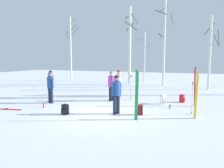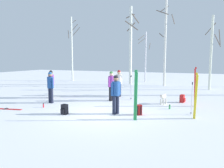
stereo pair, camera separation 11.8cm
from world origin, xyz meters
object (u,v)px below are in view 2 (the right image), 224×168
at_px(birch_tree_2, 145,56).
at_px(birch_tree_3, 165,42).
at_px(person_0, 51,82).
at_px(ski_pair_planted_0, 136,95).
at_px(dog, 163,97).
at_px(backpack_1, 65,109).
at_px(ski_poles_0, 192,97).
at_px(birch_tree_0, 72,48).
at_px(person_3, 116,92).
at_px(ski_pair_lying_0, 5,109).
at_px(birch_tree_4, 211,52).
at_px(water_bottle_1, 170,107).
at_px(person_4, 50,85).
at_px(water_bottle_0, 43,106).
at_px(backpack_2, 182,99).
at_px(person_1, 119,81).
at_px(birch_tree_1, 131,44).
at_px(ski_pair_planted_1, 196,96).
at_px(ski_poles_1, 131,87).
at_px(ski_pair_planted_2, 195,87).
at_px(person_2, 111,84).
at_px(backpack_0, 139,110).

xyz_separation_m(birch_tree_2, birch_tree_3, (2.40, -2.65, 1.20)).
xyz_separation_m(person_0, ski_pair_planted_0, (6.18, -2.66, 0.01)).
distance_m(dog, backpack_1, 5.24).
distance_m(ski_poles_0, birch_tree_0, 17.05).
xyz_separation_m(person_3, ski_pair_lying_0, (-5.25, -1.22, -0.97)).
xyz_separation_m(ski_pair_lying_0, birch_tree_4, (9.38, 10.97, 2.96)).
distance_m(water_bottle_1, birch_tree_4, 8.64).
bearing_deg(ski_pair_planted_0, ski_poles_0, 41.27).
xyz_separation_m(person_4, ski_pair_lying_0, (-1.09, -2.04, -0.97)).
xyz_separation_m(water_bottle_0, birch_tree_3, (4.21, 11.11, 3.86)).
bearing_deg(birch_tree_0, water_bottle_0, -62.97).
height_order(backpack_2, birch_tree_3, birch_tree_3).
bearing_deg(person_1, birch_tree_1, 101.43).
distance_m(dog, birch_tree_3, 8.88).
xyz_separation_m(person_4, birch_tree_3, (4.58, 10.07, 2.97)).
bearing_deg(ski_pair_lying_0, ski_pair_planted_1, 11.53).
height_order(ski_pair_planted_1, birch_tree_0, birch_tree_0).
bearing_deg(person_1, ski_poles_1, -33.13).
bearing_deg(ski_poles_1, person_1, 146.87).
relative_size(ski_pair_planted_0, backpack_2, 4.52).
bearing_deg(person_4, dog, 19.37).
height_order(person_0, person_1, same).
distance_m(backpack_2, birch_tree_4, 6.84).
height_order(ski_pair_planted_2, birch_tree_3, birch_tree_3).
relative_size(person_2, ski_pair_planted_1, 0.92).
bearing_deg(birch_tree_1, ski_pair_planted_1, -59.84).
bearing_deg(backpack_2, backpack_0, -114.10).
bearing_deg(backpack_2, ski_pair_planted_0, -108.72).
bearing_deg(ski_pair_planted_1, backpack_2, 102.47).
distance_m(person_0, birch_tree_4, 12.18).
height_order(person_0, ski_pair_planted_1, ski_pair_planted_1).
relative_size(water_bottle_1, birch_tree_3, 0.03).
relative_size(ski_pair_lying_0, backpack_2, 3.86).
xyz_separation_m(person_0, birch_tree_3, (5.53, 8.81, 2.97)).
height_order(birch_tree_3, birch_tree_4, birch_tree_3).
bearing_deg(birch_tree_2, person_4, -99.71).
bearing_deg(birch_tree_1, backpack_0, -70.60).
height_order(person_1, dog, person_1).
bearing_deg(ski_pair_planted_1, ski_pair_planted_2, 91.81).
height_order(ski_pair_planted_0, birch_tree_2, birch_tree_2).
xyz_separation_m(water_bottle_0, birch_tree_4, (7.92, 9.98, 2.87)).
xyz_separation_m(ski_pair_planted_1, backpack_2, (-0.71, 3.19, -0.71)).
bearing_deg(birch_tree_3, ski_pair_planted_2, -70.92).
bearing_deg(ski_poles_0, birch_tree_1, 121.13).
relative_size(person_2, birch_tree_1, 0.24).
bearing_deg(water_bottle_0, birch_tree_2, 82.52).
relative_size(backpack_0, backpack_1, 1.00).
bearing_deg(backpack_0, birch_tree_1, 109.40).
xyz_separation_m(person_1, water_bottle_0, (-2.40, -4.30, -0.88)).
height_order(person_2, birch_tree_3, birch_tree_3).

